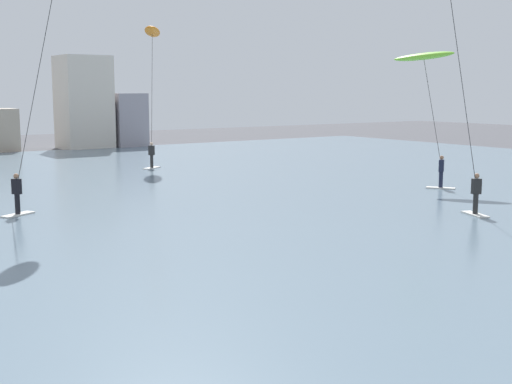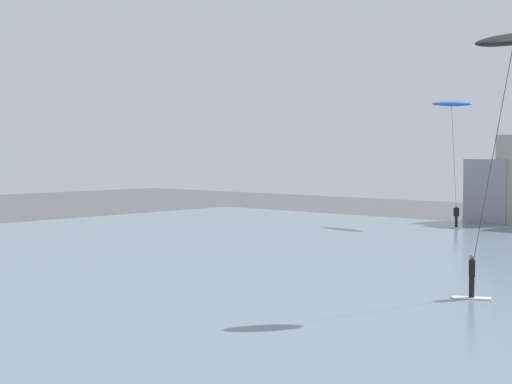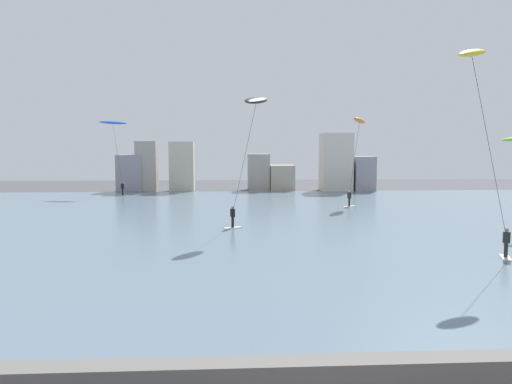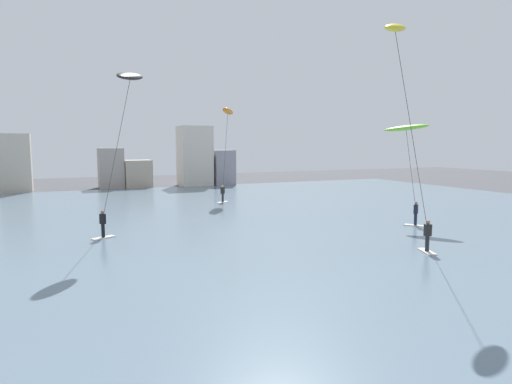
% 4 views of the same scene
% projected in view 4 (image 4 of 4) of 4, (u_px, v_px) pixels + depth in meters
% --- Properties ---
extents(water_bay, '(84.00, 52.00, 0.10)m').
position_uv_depth(water_bay, '(122.00, 229.00, 28.61)').
color(water_bay, slate).
rests_on(water_bay, ground).
extents(far_shore_buildings, '(34.72, 5.32, 7.90)m').
position_uv_depth(far_shore_buildings, '(114.00, 164.00, 54.35)').
color(far_shore_buildings, gray).
rests_on(far_shore_buildings, ground).
extents(kitesurfer_black, '(3.63, 3.09, 9.82)m').
position_uv_depth(kitesurfer_black, '(127.00, 93.00, 24.73)').
color(kitesurfer_black, silver).
rests_on(kitesurfer_black, water_bay).
extents(kitesurfer_orange, '(3.51, 4.96, 9.14)m').
position_uv_depth(kitesurfer_orange, '(227.00, 119.00, 43.05)').
color(kitesurfer_orange, silver).
rests_on(kitesurfer_orange, water_bay).
extents(kitesurfer_yellow, '(3.77, 2.27, 11.39)m').
position_uv_depth(kitesurfer_yellow, '(400.00, 62.00, 20.86)').
color(kitesurfer_yellow, silver).
rests_on(kitesurfer_yellow, water_bay).
extents(kitesurfer_lime, '(2.88, 4.47, 6.95)m').
position_uv_depth(kitesurfer_lime, '(407.00, 136.00, 30.84)').
color(kitesurfer_lime, silver).
rests_on(kitesurfer_lime, water_bay).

